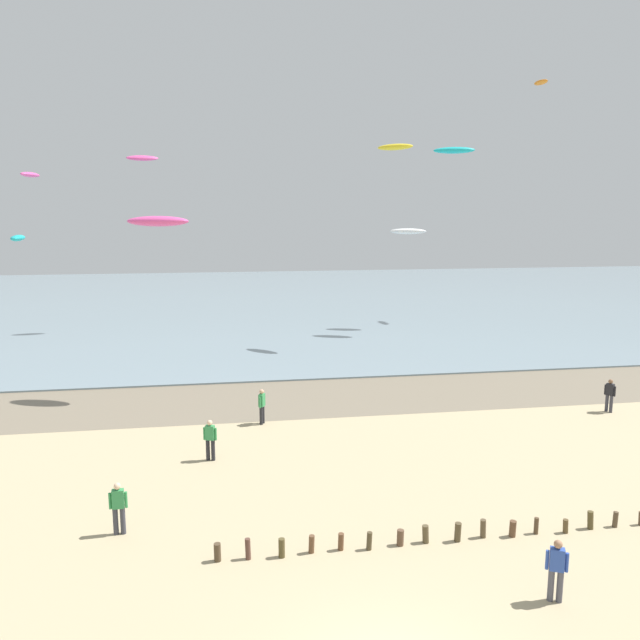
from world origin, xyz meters
name	(u,v)px	position (x,y,z in m)	size (l,w,h in m)	color
wet_sand_strip	(289,399)	(0.00, 21.26, 0.00)	(120.00, 7.09, 0.01)	#7A6D59
sea	(253,301)	(0.00, 59.81, 0.05)	(160.00, 70.00, 0.10)	gray
groyne_near	(462,532)	(3.64, 5.61, 0.27)	(15.60, 0.35, 0.64)	#4D3C29
person_nearest_camera	(262,405)	(-1.72, 17.39, 0.92)	(0.36, 0.52, 1.71)	#232328
person_mid_beach	(610,394)	(15.79, 16.45, 0.92)	(0.38, 0.49, 1.71)	#383842
person_right_flank	(118,507)	(-6.84, 7.69, 0.92)	(0.57, 0.24, 1.71)	#383842
person_far_down_beach	(556,569)	(4.89, 2.34, 0.92)	(0.52, 0.35, 1.71)	#4C4C56
person_trailing_behind	(210,439)	(-4.10, 13.26, 0.92)	(0.55, 0.32, 1.71)	#232328
kite_aloft_0	(541,82)	(25.56, 44.00, 21.61)	(1.99, 0.64, 0.32)	orange
kite_aloft_1	(454,150)	(15.33, 38.15, 14.95)	(3.29, 1.05, 0.53)	#19B2B7
kite_aloft_2	(408,231)	(12.42, 40.68, 8.42)	(3.09, 0.99, 0.49)	white
kite_aloft_3	(30,175)	(-16.65, 36.49, 12.64)	(2.24, 0.72, 0.36)	#E54C99
kite_aloft_4	(158,221)	(-6.73, 23.03, 9.55)	(3.45, 1.10, 0.55)	#E54C99
kite_aloft_5	(142,158)	(-9.63, 42.99, 14.41)	(2.57, 0.82, 0.41)	#E54C99
kite_aloft_7	(18,238)	(-14.82, 26.55, 8.57)	(2.21, 0.71, 0.35)	#19B2B7
kite_aloft_8	(395,147)	(9.14, 33.58, 14.65)	(2.80, 0.90, 0.45)	yellow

